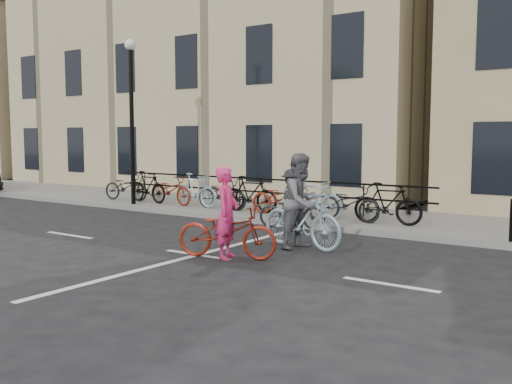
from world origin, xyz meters
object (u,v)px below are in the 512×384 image
Objects in this scene: lamp_post at (131,101)px; cyclist_grey at (302,210)px; cyclist_pink at (227,227)px; cyclist_dark at (292,205)px.

lamp_post is 2.47× the size of cyclist_grey.
cyclist_grey reaches higher than cyclist_pink.
cyclist_grey is 1.17× the size of cyclist_dark.
cyclist_pink is at bearing -31.00° from lamp_post.
lamp_post is 8.69m from cyclist_grey.
cyclist_grey is (0.69, 1.67, 0.19)m from cyclist_pink.
lamp_post is at bearing 69.16° from cyclist_dark.
lamp_post is 2.51× the size of cyclist_pink.
lamp_post is at bearing 40.79° from cyclist_pink.
cyclist_pink is 3.89m from cyclist_dark.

